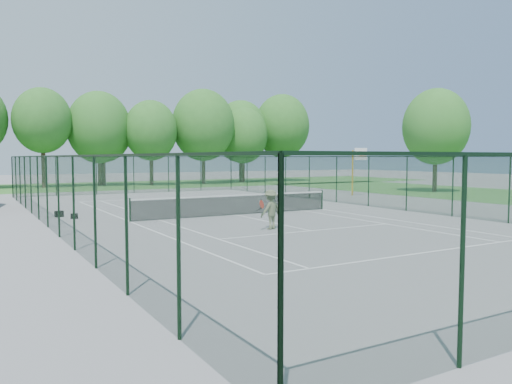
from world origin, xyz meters
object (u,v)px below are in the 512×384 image
at_px(basketball_goal, 357,162).
at_px(tennis_player, 271,209).
at_px(sports_bag_a, 59,214).
at_px(tennis_net, 236,204).

bearing_deg(basketball_goal, tennis_player, -142.01).
bearing_deg(basketball_goal, sports_bag_a, -172.18).
bearing_deg(sports_bag_a, tennis_net, -35.01).
distance_m(tennis_net, basketball_goal, 15.57).
relative_size(basketball_goal, tennis_player, 2.19).
distance_m(sports_bag_a, tennis_player, 11.16).
bearing_deg(sports_bag_a, basketball_goal, -2.94).
bearing_deg(tennis_net, sports_bag_a, 155.75).
xyz_separation_m(tennis_net, sports_bag_a, (-8.00, 3.61, -0.42)).
xyz_separation_m(sports_bag_a, tennis_player, (6.85, -8.78, 0.66)).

